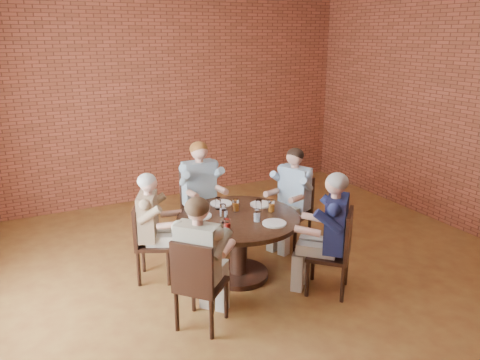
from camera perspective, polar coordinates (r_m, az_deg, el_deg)
name	(u,v)px	position (r m, az deg, el deg)	size (l,w,h in m)	color
floor	(272,288)	(5.33, 3.89, -13.05)	(7.00, 7.00, 0.00)	olive
wall_back	(164,97)	(7.86, -9.21, 9.93)	(7.00, 7.00, 0.00)	brown
dining_table	(238,234)	(5.32, -0.18, -6.65)	(1.38, 1.38, 0.75)	black
chair_a	(295,208)	(6.22, 6.71, -3.35)	(0.55, 0.55, 0.93)	black
diner_a	(292,198)	(6.10, 6.35, -2.23)	(0.52, 0.63, 1.31)	teal
chair_b	(199,203)	(6.32, -5.03, -2.83)	(0.44, 0.44, 0.96)	black
diner_b	(201,193)	(6.18, -4.76, -1.64)	(0.55, 0.67, 1.37)	gray
chair_c	(147,239)	(5.40, -11.22, -7.09)	(0.52, 0.52, 0.89)	black
diner_c	(153,228)	(5.33, -10.51, -5.75)	(0.48, 0.59, 1.26)	brown
chair_d	(197,282)	(4.44, -5.22, -12.25)	(0.59, 0.59, 0.93)	black
diner_d	(201,263)	(4.44, -4.81, -10.05)	(0.52, 0.63, 1.31)	#A68C82
chair_e	(337,249)	(5.13, 11.74, -8.22)	(0.61, 0.61, 0.94)	black
diner_e	(330,234)	(5.07, 10.87, -6.48)	(0.53, 0.66, 1.34)	#171C43
plate_a	(261,204)	(5.57, 2.58, -2.99)	(0.26, 0.26, 0.01)	white
plate_b	(221,203)	(5.60, -2.32, -2.86)	(0.26, 0.26, 0.01)	white
plate_c	(200,216)	(5.24, -4.90, -4.37)	(0.26, 0.26, 0.01)	white
plate_d	(274,223)	(5.04, 4.21, -5.28)	(0.26, 0.26, 0.01)	white
glass_a	(259,206)	(5.35, 2.30, -3.14)	(0.07, 0.07, 0.14)	white
glass_b	(236,205)	(5.36, -0.52, -3.09)	(0.07, 0.07, 0.14)	white
glass_c	(218,203)	(5.42, -2.69, -2.85)	(0.07, 0.07, 0.14)	white
glass_d	(223,210)	(5.21, -2.10, -3.69)	(0.07, 0.07, 0.14)	white
glass_e	(224,216)	(5.05, -1.90, -4.43)	(0.07, 0.07, 0.14)	white
glass_f	(227,225)	(4.82, -1.58, -5.52)	(0.07, 0.07, 0.14)	white
glass_g	(257,215)	(5.07, 2.08, -4.31)	(0.07, 0.07, 0.14)	white
glass_h	(271,206)	(5.35, 3.85, -3.16)	(0.07, 0.07, 0.14)	white
smartphone	(274,221)	(5.11, 4.11, -4.97)	(0.06, 0.13, 0.01)	black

